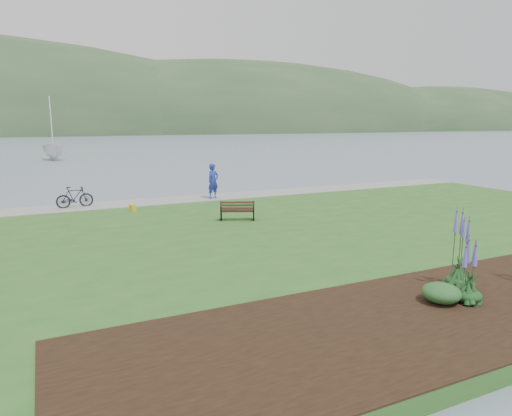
% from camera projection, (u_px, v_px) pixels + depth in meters
% --- Properties ---
extents(ground, '(600.00, 600.00, 0.00)m').
position_uv_depth(ground, '(273.00, 231.00, 19.26)').
color(ground, slate).
rests_on(ground, ground).
extents(lawn, '(34.00, 20.00, 0.40)m').
position_uv_depth(lawn, '(297.00, 237.00, 17.45)').
color(lawn, '#28571E').
rests_on(lawn, ground).
extents(shoreline_path, '(34.00, 2.20, 0.03)m').
position_uv_depth(shoreline_path, '(216.00, 197.00, 25.31)').
color(shoreline_path, gray).
rests_on(shoreline_path, lawn).
extents(far_hillside, '(580.00, 80.00, 38.00)m').
position_uv_depth(far_hillside, '(119.00, 133.00, 178.71)').
color(far_hillside, '#2D4929').
rests_on(far_hillside, ground).
extents(park_bench, '(1.54, 1.10, 0.88)m').
position_uv_depth(park_bench, '(237.00, 210.00, 19.33)').
color(park_bench, black).
rests_on(park_bench, lawn).
extents(person, '(0.97, 0.82, 2.25)m').
position_uv_depth(person, '(213.00, 178.00, 24.64)').
color(person, '#222F9E').
rests_on(person, lawn).
extents(bicycle_b, '(0.69, 1.78, 1.05)m').
position_uv_depth(bicycle_b, '(75.00, 197.00, 22.22)').
color(bicycle_b, black).
rests_on(bicycle_b, lawn).
extents(sailboat, '(10.32, 10.46, 23.90)m').
position_uv_depth(sailboat, '(54.00, 160.00, 54.81)').
color(sailboat, silver).
rests_on(sailboat, ground).
extents(pannier, '(0.28, 0.35, 0.32)m').
position_uv_depth(pannier, '(133.00, 208.00, 21.34)').
color(pannier, gold).
rests_on(pannier, lawn).
extents(echium_4, '(0.62, 0.62, 1.74)m').
position_uv_depth(echium_4, '(470.00, 273.00, 10.42)').
color(echium_4, '#153918').
rests_on(echium_4, garden_bed).
extents(echium_5, '(0.62, 0.62, 2.28)m').
position_uv_depth(echium_5, '(460.00, 251.00, 11.32)').
color(echium_5, '#153918').
rests_on(echium_5, garden_bed).
extents(shrub_0, '(0.89, 0.89, 0.44)m').
position_uv_depth(shrub_0, '(442.00, 293.00, 10.48)').
color(shrub_0, '#1E4C21').
rests_on(shrub_0, garden_bed).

